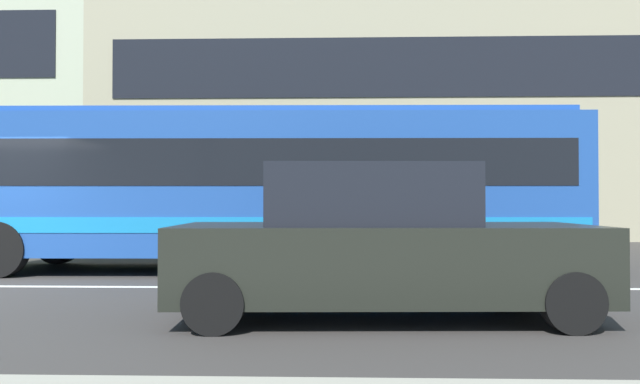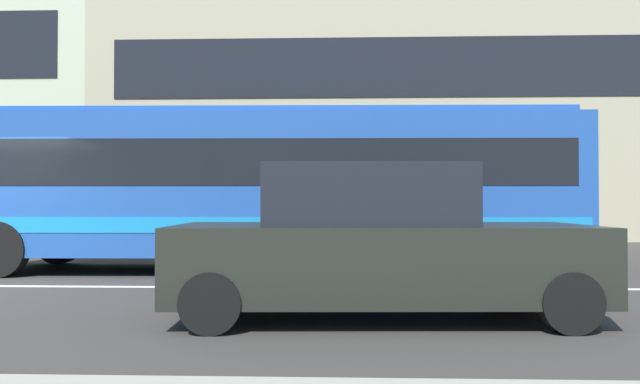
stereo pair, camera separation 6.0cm
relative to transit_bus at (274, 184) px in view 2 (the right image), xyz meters
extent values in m
cube|color=#2B5324|center=(-3.58, 3.68, -1.22)|extent=(20.21, 1.10, 0.96)
cube|color=tan|center=(5.45, 13.58, 3.40)|extent=(25.96, 10.20, 10.21)
cube|color=black|center=(5.45, 8.47, 4.22)|extent=(23.88, 0.04, 2.04)
cube|color=#1E4899|center=(0.00, 0.00, -0.05)|extent=(11.64, 2.76, 2.62)
cube|color=black|center=(0.00, 0.00, 0.35)|extent=(10.95, 2.76, 0.84)
cube|color=#167ABF|center=(0.00, 0.00, -0.77)|extent=(11.41, 2.78, 0.28)
cube|color=#1B469D|center=(0.00, 0.00, 1.32)|extent=(11.17, 2.34, 0.12)
cylinder|color=black|center=(-4.78, -1.26, -1.20)|extent=(1.01, 0.30, 1.00)
cylinder|color=black|center=(-4.82, 1.08, -1.20)|extent=(1.01, 0.30, 1.00)
cylinder|color=black|center=(0.74, -1.15, -1.20)|extent=(1.01, 0.30, 1.00)
cylinder|color=black|center=(0.70, 1.18, -1.20)|extent=(1.01, 0.30, 1.00)
cylinder|color=black|center=(4.82, -1.08, -1.20)|extent=(1.01, 0.30, 1.00)
cylinder|color=black|center=(4.77, 1.26, -1.20)|extent=(1.01, 0.30, 1.00)
cube|color=black|center=(1.79, -4.71, -1.04)|extent=(4.84, 2.07, 0.84)
cube|color=black|center=(1.60, -4.72, -0.28)|extent=(2.35, 1.75, 0.69)
cylinder|color=black|center=(3.59, -3.78, -1.38)|extent=(0.65, 0.24, 0.64)
cylinder|color=black|center=(3.66, -5.51, -1.38)|extent=(0.65, 0.24, 0.64)
cylinder|color=black|center=(-0.07, -3.92, -1.38)|extent=(0.65, 0.24, 0.64)
cylinder|color=black|center=(-0.01, -5.65, -1.38)|extent=(0.65, 0.24, 0.64)
camera|label=1|loc=(1.26, -11.67, -0.35)|focal=33.36mm
camera|label=2|loc=(1.32, -11.67, -0.35)|focal=33.36mm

